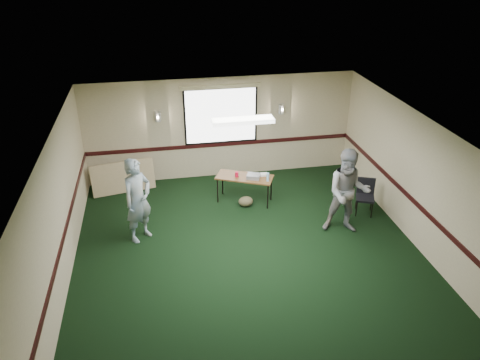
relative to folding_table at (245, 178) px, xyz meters
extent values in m
plane|color=black|center=(-0.33, -2.46, -0.62)|extent=(8.00, 8.00, 0.00)
plane|color=tan|center=(-0.33, 1.54, 0.73)|extent=(7.00, 0.00, 7.00)
plane|color=tan|center=(-3.83, -2.46, 0.73)|extent=(0.00, 8.00, 8.00)
plane|color=tan|center=(3.17, -2.46, 0.73)|extent=(0.00, 8.00, 8.00)
plane|color=silver|center=(-0.33, -2.46, 2.08)|extent=(8.00, 8.00, 0.00)
cube|color=black|center=(-0.33, 1.53, 0.28)|extent=(7.00, 0.03, 0.10)
cube|color=black|center=(-3.81, -2.46, 0.28)|extent=(0.03, 8.00, 0.10)
cube|color=black|center=(3.16, -2.46, 0.28)|extent=(0.03, 8.00, 0.10)
cube|color=black|center=(-0.33, 1.52, 1.08)|extent=(1.90, 0.01, 1.50)
cube|color=white|center=(-0.33, 1.51, 1.08)|extent=(1.80, 0.02, 1.40)
cube|color=beige|center=(-0.33, 1.51, 1.85)|extent=(2.05, 0.08, 0.10)
cylinder|color=silver|center=(-1.93, 1.48, 1.18)|extent=(0.16, 0.16, 0.25)
cylinder|color=silver|center=(1.27, 1.48, 1.18)|extent=(0.16, 0.16, 0.25)
cube|color=white|center=(-0.33, -1.46, 2.02)|extent=(1.20, 0.32, 0.08)
cube|color=brown|center=(0.00, 0.00, 0.03)|extent=(1.45, 1.05, 0.04)
cylinder|color=black|center=(-0.65, 0.06, -0.31)|extent=(0.03, 0.03, 0.64)
cylinder|color=black|center=(0.47, -0.46, -0.31)|extent=(0.03, 0.03, 0.64)
cylinder|color=black|center=(-0.47, 0.46, -0.31)|extent=(0.03, 0.03, 0.64)
cylinder|color=black|center=(0.65, -0.06, -0.31)|extent=(0.03, 0.03, 0.64)
cube|color=gray|center=(0.19, -0.12, 0.10)|extent=(0.37, 0.35, 0.10)
cube|color=white|center=(0.46, -0.02, 0.07)|extent=(0.19, 0.15, 0.05)
cylinder|color=red|center=(-0.19, 0.03, 0.11)|extent=(0.08, 0.08, 0.12)
cylinder|color=#9AD1FC|center=(0.49, -0.33, 0.15)|extent=(0.06, 0.06, 0.21)
ellipsoid|color=brown|center=(-0.02, -0.24, -0.50)|extent=(0.42, 0.37, 0.25)
torus|color=red|center=(0.00, -0.09, -0.62)|extent=(0.34, 0.34, 0.01)
cube|color=tan|center=(-2.92, 1.05, -0.22)|extent=(1.58, 0.52, 0.80)
cube|color=black|center=(2.64, -1.08, -0.22)|extent=(0.53, 0.53, 0.05)
cube|color=black|center=(2.71, -0.90, 0.01)|extent=(0.39, 0.20, 0.41)
cylinder|color=black|center=(2.41, -1.17, -0.43)|extent=(0.03, 0.03, 0.38)
cylinder|color=black|center=(2.73, -1.30, -0.43)|extent=(0.03, 0.03, 0.38)
cylinder|color=black|center=(2.54, -0.86, -0.43)|extent=(0.03, 0.03, 0.38)
cylinder|color=black|center=(2.86, -0.99, -0.43)|extent=(0.03, 0.03, 0.38)
imported|color=#446A95|center=(-2.48, -1.15, 0.31)|extent=(0.80, 0.79, 1.86)
imported|color=#6D8BAA|center=(1.91, -1.68, 0.34)|extent=(1.09, 0.95, 1.92)
camera|label=1|loc=(-1.95, -9.81, 5.13)|focal=35.00mm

